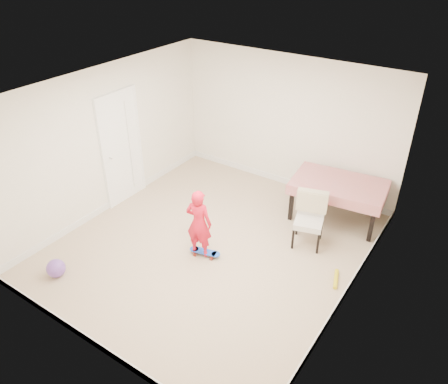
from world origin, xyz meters
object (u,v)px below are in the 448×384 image
Objects in this scene: dining_table at (337,200)px; child at (199,225)px; skateboard at (205,253)px; balloon at (56,268)px; dining_chair at (309,221)px.

dining_table is 1.37× the size of child.
balloon is (-1.56, -1.63, 0.10)m from skateboard.
skateboard is (-1.21, -1.19, -0.42)m from dining_chair.
dining_chair is at bearing -102.53° from dining_table.
balloon reaches higher than skateboard.
skateboard is 1.83× the size of balloon.
child is at bearing 47.17° from balloon.
dining_chair reaches higher than balloon.
dining_table is 5.62× the size of balloon.
dining_chair is at bearing -148.37° from child.
child reaches higher than balloon.
child is at bearing -170.87° from skateboard.
child is 2.22m from balloon.
skateboard is at bearing -151.70° from dining_chair.
dining_table is 2.60m from child.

